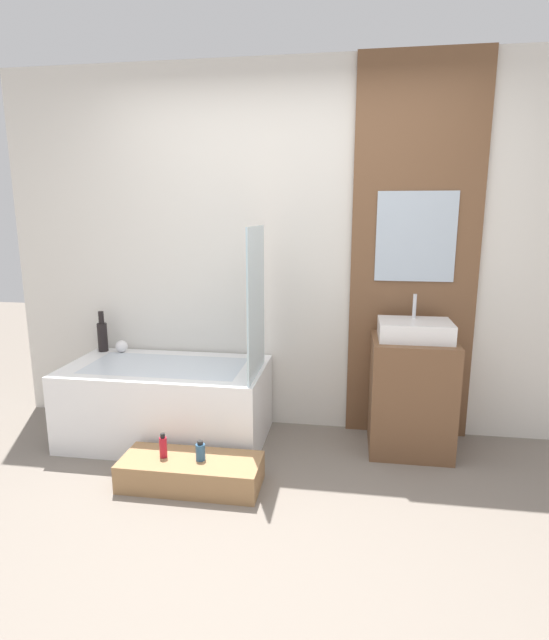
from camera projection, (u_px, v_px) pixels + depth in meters
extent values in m
plane|color=slate|center=(244.00, 559.00, 2.33)|extent=(12.00, 12.00, 0.00)
cube|color=silver|center=(288.00, 253.00, 3.58)|extent=(4.20, 0.06, 2.60)
cube|color=brown|center=(414.00, 255.00, 3.40)|extent=(0.85, 0.03, 2.60)
cube|color=#ADBCCC|center=(416.00, 237.00, 3.35)|extent=(0.53, 0.01, 0.60)
cube|color=white|center=(167.00, 402.00, 3.51)|extent=(1.38, 0.74, 0.54)
cube|color=silver|center=(165.00, 366.00, 3.45)|extent=(1.08, 0.52, 0.01)
cube|color=silver|center=(256.00, 302.00, 3.17)|extent=(0.01, 0.53, 0.96)
cube|color=#997047|center=(191.00, 472.00, 2.94)|extent=(0.83, 0.34, 0.17)
cube|color=brown|center=(411.00, 395.00, 3.34)|extent=(0.54, 0.48, 0.77)
cube|color=white|center=(415.00, 330.00, 3.25)|extent=(0.47, 0.33, 0.12)
cylinder|color=silver|center=(414.00, 306.00, 3.30)|extent=(0.02, 0.02, 0.16)
cylinder|color=black|center=(103.00, 337.00, 3.79)|extent=(0.07, 0.07, 0.22)
cylinder|color=black|center=(101.00, 317.00, 3.76)|extent=(0.04, 0.04, 0.09)
sphere|color=white|center=(122.00, 346.00, 3.78)|extent=(0.09, 0.09, 0.09)
cylinder|color=#B21928|center=(163.00, 447.00, 2.93)|extent=(0.04, 0.04, 0.12)
cylinder|color=black|center=(163.00, 436.00, 2.92)|extent=(0.03, 0.03, 0.03)
cylinder|color=#2D567A|center=(200.00, 452.00, 2.90)|extent=(0.06, 0.06, 0.10)
cylinder|color=black|center=(200.00, 443.00, 2.89)|extent=(0.03, 0.03, 0.02)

